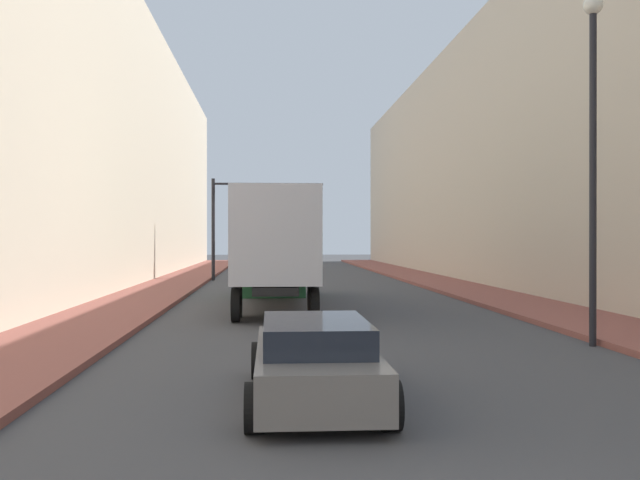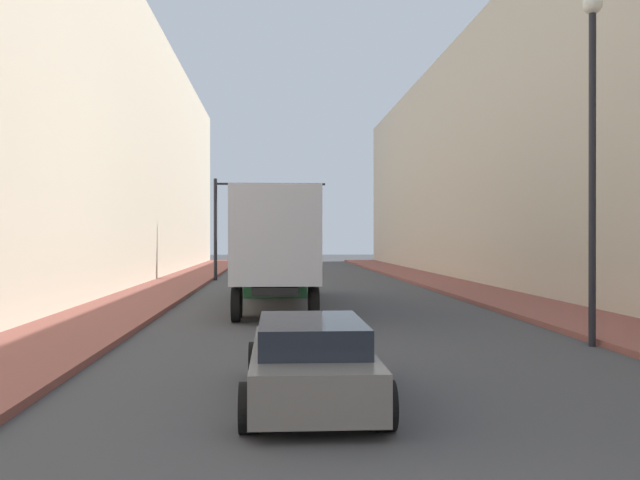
{
  "view_description": "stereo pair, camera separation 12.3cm",
  "coord_description": "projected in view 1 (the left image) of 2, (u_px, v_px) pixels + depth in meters",
  "views": [
    {
      "loc": [
        -1.99,
        -4.02,
        2.44
      ],
      "look_at": [
        -0.55,
        16.51,
        2.38
      ],
      "focal_mm": 40.0,
      "sensor_mm": 36.0,
      "label": 1
    },
    {
      "loc": [
        -1.87,
        -4.03,
        2.44
      ],
      "look_at": [
        -0.55,
        16.51,
        2.38
      ],
      "focal_mm": 40.0,
      "sensor_mm": 36.0,
      "label": 2
    }
  ],
  "objects": [
    {
      "name": "sidewalk_left",
      "position": [
        165.0,
        288.0,
        33.6
      ],
      "size": [
        3.09,
        80.0,
        0.15
      ],
      "color": "brown",
      "rests_on": "ground"
    },
    {
      "name": "semi_truck",
      "position": [
        274.0,
        245.0,
        25.42
      ],
      "size": [
        2.59,
        12.07,
        3.94
      ],
      "color": "silver",
      "rests_on": "ground"
    },
    {
      "name": "sidewalk_right",
      "position": [
        455.0,
        287.0,
        34.57
      ],
      "size": [
        3.09,
        80.0,
        0.15
      ],
      "color": "brown",
      "rests_on": "ground"
    },
    {
      "name": "traffic_signal_gantry",
      "position": [
        241.0,
        209.0,
        40.99
      ],
      "size": [
        6.43,
        0.35,
        5.86
      ],
      "color": "black",
      "rests_on": "ground"
    },
    {
      "name": "building_right",
      "position": [
        546.0,
        146.0,
        34.87
      ],
      "size": [
        6.0,
        80.0,
        13.88
      ],
      "color": "beige",
      "rests_on": "ground"
    },
    {
      "name": "sedan_car",
      "position": [
        314.0,
        360.0,
        10.63
      ],
      "size": [
        1.96,
        4.73,
        1.24
      ],
      "color": "slate",
      "rests_on": "ground"
    },
    {
      "name": "street_lamp",
      "position": [
        593.0,
        126.0,
        16.01
      ],
      "size": [
        0.44,
        0.44,
        7.9
      ],
      "color": "black",
      "rests_on": "ground"
    },
    {
      "name": "building_left",
      "position": [
        66.0,
        132.0,
        33.26
      ],
      "size": [
        6.0,
        80.0,
        14.75
      ],
      "color": "beige",
      "rests_on": "ground"
    }
  ]
}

